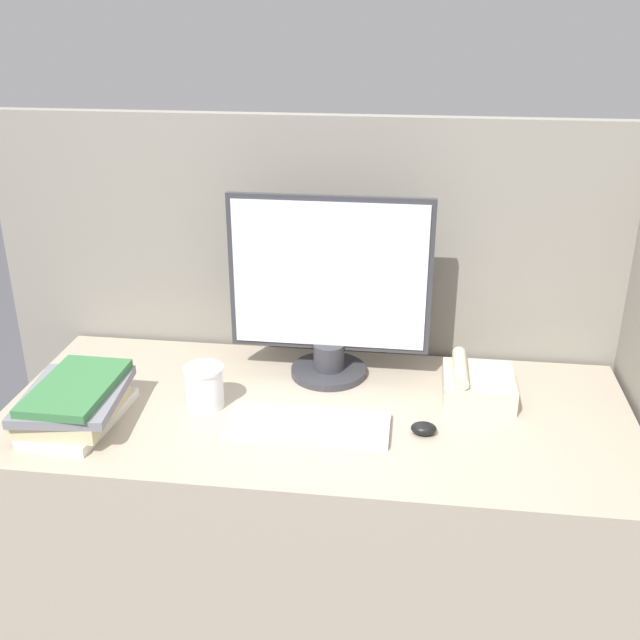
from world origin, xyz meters
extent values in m
cube|color=gray|center=(0.00, 0.73, 0.72)|extent=(1.97, 0.04, 1.45)
cube|color=tan|center=(0.00, 0.35, 0.39)|extent=(1.57, 0.69, 0.78)
cylinder|color=#333338|center=(0.01, 0.54, 0.79)|extent=(0.21, 0.21, 0.02)
cylinder|color=#333338|center=(0.01, 0.54, 0.83)|extent=(0.08, 0.08, 0.07)
cube|color=#333338|center=(0.01, 0.55, 1.07)|extent=(0.53, 0.02, 0.42)
cube|color=silver|center=(0.01, 0.54, 1.07)|extent=(0.50, 0.01, 0.39)
cube|color=silver|center=(-0.01, 0.25, 0.79)|extent=(0.39, 0.14, 0.02)
ellipsoid|color=black|center=(0.27, 0.27, 0.79)|extent=(0.06, 0.05, 0.03)
cylinder|color=white|center=(-0.28, 0.33, 0.83)|extent=(0.09, 0.09, 0.10)
cylinder|color=white|center=(-0.28, 0.33, 0.88)|extent=(0.10, 0.10, 0.01)
cube|color=silver|center=(-0.57, 0.22, 0.79)|extent=(0.20, 0.31, 0.03)
cube|color=#C6B78C|center=(-0.58, 0.20, 0.82)|extent=(0.21, 0.25, 0.04)
cube|color=slate|center=(-0.57, 0.21, 0.85)|extent=(0.25, 0.30, 0.02)
cube|color=#38723F|center=(-0.57, 0.22, 0.87)|extent=(0.18, 0.29, 0.02)
cube|color=beige|center=(0.40, 0.47, 0.81)|extent=(0.18, 0.19, 0.06)
cube|color=white|center=(0.43, 0.44, 0.84)|extent=(0.08, 0.09, 0.00)
cylinder|color=beige|center=(0.35, 0.47, 0.86)|extent=(0.04, 0.18, 0.04)
camera|label=1|loc=(0.22, -1.27, 1.73)|focal=42.00mm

